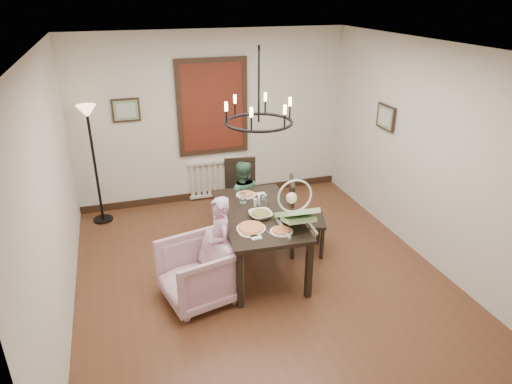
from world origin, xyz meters
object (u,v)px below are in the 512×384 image
chair_far (242,195)px  elderly_woman (220,252)px  chair_right (307,216)px  floor_lamp (95,167)px  baby_bouncer (296,211)px  armchair (198,272)px  dining_table (258,219)px  drinking_glass (264,204)px  seated_man (242,204)px

chair_far → elderly_woman: chair_far is taller
chair_right → floor_lamp: 3.26m
floor_lamp → chair_far: bearing=-23.3°
chair_far → baby_bouncer: bearing=-75.5°
chair_right → elderly_woman: bearing=127.9°
armchair → dining_table: bearing=104.2°
chair_far → armchair: size_ratio=1.33×
armchair → drinking_glass: bearing=105.5°
elderly_woman → baby_bouncer: bearing=75.8°
dining_table → elderly_woman: bearing=-147.4°
seated_man → floor_lamp: 2.29m
elderly_woman → drinking_glass: elderly_woman is taller
chair_far → floor_lamp: 2.26m
chair_right → armchair: bearing=128.6°
chair_right → baby_bouncer: 0.87m
chair_far → elderly_woman: size_ratio=1.06×
dining_table → baby_bouncer: (0.31, -0.47, 0.29)m
dining_table → drinking_glass: (0.11, 0.08, 0.16)m
chair_far → floor_lamp: size_ratio=0.59×
chair_right → baby_bouncer: size_ratio=1.78×
elderly_woman → floor_lamp: floor_lamp is taller
seated_man → dining_table: bearing=101.2°
chair_right → elderly_woman: 1.41m
drinking_glass → floor_lamp: bearing=137.3°
armchair → chair_far: bearing=134.7°
seated_man → baby_bouncer: bearing=114.9°
chair_right → dining_table: bearing=120.1°
chair_far → dining_table: bearing=-88.5°
elderly_woman → seated_man: size_ratio=1.06×
seated_man → baby_bouncer: (0.27, -1.38, 0.51)m
chair_right → floor_lamp: bearing=74.0°
drinking_glass → floor_lamp: (-2.05, 1.89, 0.05)m
seated_man → floor_lamp: size_ratio=0.52×
chair_right → armchair: 1.74m
armchair → floor_lamp: floor_lamp is taller
seated_man → drinking_glass: bearing=108.2°
chair_right → drinking_glass: chair_right is taller
armchair → floor_lamp: (-1.06, 2.42, 0.54)m
chair_far → armchair: (-0.98, -1.54, -0.17)m
seated_man → chair_right: bearing=146.5°
chair_far → elderly_woman: (-0.69, -1.42, -0.03)m
elderly_woman → drinking_glass: size_ratio=7.03×
dining_table → chair_far: size_ratio=1.63×
chair_right → baby_bouncer: (-0.43, -0.62, 0.44)m
dining_table → floor_lamp: floor_lamp is taller
floor_lamp → armchair: bearing=-66.4°
dining_table → baby_bouncer: 0.63m
chair_far → floor_lamp: (-2.05, 0.88, 0.37)m
chair_far → drinking_glass: (0.00, -1.01, 0.32)m
dining_table → drinking_glass: bearing=41.8°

